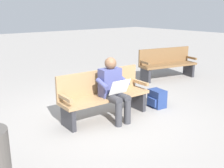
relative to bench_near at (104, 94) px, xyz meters
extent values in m
plane|color=gray|center=(0.00, 0.07, -0.46)|extent=(40.00, 40.00, 0.00)
cube|color=#9E7A51|center=(0.00, 0.07, -0.04)|extent=(1.82, 0.56, 0.06)
cube|color=#9E7A51|center=(-0.01, -0.14, 0.22)|extent=(1.80, 0.13, 0.45)
cube|color=#9E7A51|center=(-0.85, 0.11, 0.11)|extent=(0.08, 0.48, 0.06)
cube|color=#9E7A51|center=(0.85, 0.03, 0.11)|extent=(0.08, 0.48, 0.06)
cube|color=#2D2D33|center=(-0.80, 0.11, -0.26)|extent=(0.10, 0.44, 0.39)
cube|color=#2D2D33|center=(0.80, 0.03, -0.26)|extent=(0.10, 0.44, 0.39)
cube|color=#474C84|center=(-0.05, 0.12, 0.25)|extent=(0.41, 0.24, 0.52)
sphere|color=brown|center=(-0.05, 0.14, 0.61)|extent=(0.22, 0.22, 0.22)
cylinder|color=#38383D|center=(-0.14, 0.34, 0.01)|extent=(0.17, 0.43, 0.15)
cylinder|color=#38383D|center=(0.05, 0.33, 0.01)|extent=(0.17, 0.43, 0.15)
cylinder|color=#38383D|center=(-0.14, 0.53, -0.23)|extent=(0.13, 0.13, 0.45)
cylinder|color=#38383D|center=(0.06, 0.52, -0.23)|extent=(0.13, 0.13, 0.45)
cylinder|color=#474C84|center=(-0.29, 0.23, 0.28)|extent=(0.10, 0.32, 0.18)
cylinder|color=#474C84|center=(0.19, 0.21, 0.28)|extent=(0.10, 0.32, 0.18)
cube|color=silver|center=(-0.04, 0.42, 0.23)|extent=(0.41, 0.15, 0.27)
cube|color=navy|center=(-1.21, 0.28, -0.27)|extent=(0.29, 0.39, 0.38)
cube|color=navy|center=(-1.07, 0.26, -0.33)|extent=(0.07, 0.25, 0.17)
cube|color=brown|center=(-3.30, -1.16, -0.04)|extent=(1.86, 0.86, 0.06)
cube|color=brown|center=(-3.35, -1.37, 0.22)|extent=(1.77, 0.44, 0.45)
cube|color=brown|center=(-4.13, -0.98, 0.11)|extent=(0.16, 0.48, 0.06)
cube|color=brown|center=(-2.47, -1.35, 0.11)|extent=(0.16, 0.48, 0.06)
cube|color=#2D2D33|center=(-4.08, -0.99, -0.26)|extent=(0.17, 0.44, 0.39)
cube|color=#2D2D33|center=(-2.52, -1.34, -0.26)|extent=(0.17, 0.44, 0.39)
camera|label=1|loc=(2.95, 3.90, 1.55)|focal=43.23mm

